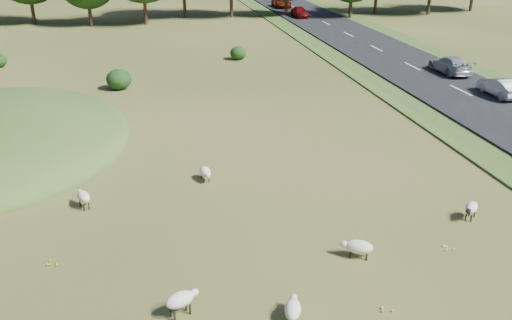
{
  "coord_description": "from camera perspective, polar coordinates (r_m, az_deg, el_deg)",
  "views": [
    {
      "loc": [
        -3.16,
        -21.15,
        11.61
      ],
      "look_at": [
        2.0,
        4.0,
        1.0
      ],
      "focal_mm": 40.0,
      "sensor_mm": 36.0,
      "label": 1
    }
  ],
  "objects": [
    {
      "name": "car_1",
      "position": [
        44.57,
        23.24,
        6.73
      ],
      "size": [
        1.39,
        3.98,
        1.31
      ],
      "primitive_type": "imported",
      "rotation": [
        0.0,
        0.0,
        3.14
      ],
      "color": "#ADAFB5",
      "rests_on": "road"
    },
    {
      "name": "sheep_5",
      "position": [
        18.57,
        3.7,
        -14.6
      ],
      "size": [
        0.8,
        1.24,
        0.68
      ],
      "rotation": [
        0.0,
        0.0,
        1.25
      ],
      "color": "beige",
      "rests_on": "ground"
    },
    {
      "name": "car_4",
      "position": [
        78.41,
        4.39,
        14.57
      ],
      "size": [
        1.64,
        4.08,
        1.39
      ],
      "primitive_type": "imported",
      "color": "maroon",
      "rests_on": "road"
    },
    {
      "name": "ground",
      "position": [
        42.88,
        -6.98,
        6.57
      ],
      "size": [
        160.0,
        160.0,
        0.0
      ],
      "primitive_type": "plane",
      "color": "#3D4E18",
      "rests_on": "ground"
    },
    {
      "name": "car_0",
      "position": [
        50.3,
        18.85,
        9.02
      ],
      "size": [
        1.94,
        4.78,
        1.39
      ],
      "primitive_type": "imported",
      "rotation": [
        0.0,
        0.0,
        3.14
      ],
      "color": "#A7AAAF",
      "rests_on": "road"
    },
    {
      "name": "sheep_3",
      "position": [
        27.94,
        -5.09,
        -1.24
      ],
      "size": [
        0.62,
        1.2,
        0.68
      ],
      "rotation": [
        0.0,
        0.0,
        4.83
      ],
      "color": "beige",
      "rests_on": "ground"
    },
    {
      "name": "sheep_1",
      "position": [
        26.24,
        -16.89,
        -3.52
      ],
      "size": [
        0.79,
        1.13,
        0.79
      ],
      "rotation": [
        0.0,
        0.0,
        1.97
      ],
      "color": "beige",
      "rests_on": "ground"
    },
    {
      "name": "sheep_4",
      "position": [
        25.84,
        20.72,
        -4.51
      ],
      "size": [
        0.99,
        0.96,
        0.76
      ],
      "rotation": [
        0.0,
        0.0,
        3.91
      ],
      "color": "beige",
      "rests_on": "ground"
    },
    {
      "name": "road",
      "position": [
        57.31,
        12.71,
        10.35
      ],
      "size": [
        8.0,
        150.0,
        0.25
      ],
      "primitive_type": "cube",
      "color": "black",
      "rests_on": "ground"
    },
    {
      "name": "car_3",
      "position": [
        87.92,
        2.58,
        15.45
      ],
      "size": [
        2.26,
        4.89,
        1.36
      ],
      "primitive_type": "imported",
      "color": "maroon",
      "rests_on": "road"
    },
    {
      "name": "sheep_0",
      "position": [
        18.77,
        -7.53,
        -13.66
      ],
      "size": [
        1.24,
        0.91,
        0.87
      ],
      "rotation": [
        0.0,
        0.0,
        0.45
      ],
      "color": "beige",
      "rests_on": "ground"
    },
    {
      "name": "shrubs",
      "position": [
        49.17,
        -13.09,
        9.05
      ],
      "size": [
        22.7,
        11.27,
        1.55
      ],
      "color": "black",
      "rests_on": "ground"
    },
    {
      "name": "sheep_2",
      "position": [
        21.91,
        10.18,
        -8.55
      ],
      "size": [
        1.29,
        0.94,
        0.72
      ],
      "rotation": [
        0.0,
        0.0,
        2.7
      ],
      "color": "beige",
      "rests_on": "ground"
    }
  ]
}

